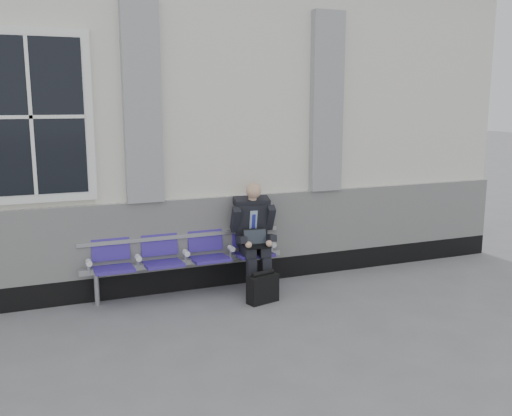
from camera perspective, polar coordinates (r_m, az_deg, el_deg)
name	(u,v)px	position (r m, az deg, el deg)	size (l,w,h in m)	color
ground	(10,364)	(6.01, -23.35, -14.10)	(70.00, 70.00, 0.00)	slate
station_building	(1,115)	(8.96, -24.12, 8.46)	(14.40, 4.40, 4.49)	silver
bench	(185,251)	(7.28, -7.15, -4.33)	(2.60, 0.47, 0.91)	#9EA0A3
businessman	(254,232)	(7.38, -0.25, -2.38)	(0.58, 0.78, 1.40)	black
briefcase	(263,288)	(7.01, 0.67, -7.99)	(0.42, 0.26, 0.40)	black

